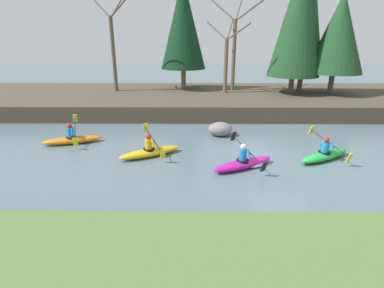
{
  "coord_description": "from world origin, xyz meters",
  "views": [
    {
      "loc": [
        -3.78,
        -11.64,
        4.84
      ],
      "look_at": [
        -3.9,
        0.27,
        0.55
      ],
      "focal_mm": 28.0,
      "sensor_mm": 36.0,
      "label": 1
    }
  ],
  "objects_px": {
    "kayaker_trailing": "(151,151)",
    "boulder_midstream": "(220,129)",
    "kayaker_lead": "(325,154)",
    "kayaker_middle": "(246,163)",
    "kayaker_far_back": "(73,139)"
  },
  "relations": [
    {
      "from": "kayaker_trailing",
      "to": "boulder_midstream",
      "type": "relative_size",
      "value": 2.12
    },
    {
      "from": "kayaker_lead",
      "to": "kayaker_middle",
      "type": "height_order",
      "value": "same"
    },
    {
      "from": "boulder_midstream",
      "to": "kayaker_trailing",
      "type": "bearing_deg",
      "value": -138.43
    },
    {
      "from": "kayaker_trailing",
      "to": "kayaker_lead",
      "type": "bearing_deg",
      "value": -32.21
    },
    {
      "from": "kayaker_middle",
      "to": "kayaker_trailing",
      "type": "xyz_separation_m",
      "value": [
        -3.88,
        1.15,
        0.02
      ]
    },
    {
      "from": "kayaker_lead",
      "to": "boulder_midstream",
      "type": "xyz_separation_m",
      "value": [
        -4.11,
        3.14,
        0.13
      ]
    },
    {
      "from": "kayaker_lead",
      "to": "kayaker_far_back",
      "type": "xyz_separation_m",
      "value": [
        -11.25,
        1.87,
        0.0
      ]
    },
    {
      "from": "kayaker_trailing",
      "to": "boulder_midstream",
      "type": "xyz_separation_m",
      "value": [
        3.2,
        2.84,
        0.13
      ]
    },
    {
      "from": "kayaker_middle",
      "to": "boulder_midstream",
      "type": "bearing_deg",
      "value": 70.7
    },
    {
      "from": "kayaker_middle",
      "to": "boulder_midstream",
      "type": "distance_m",
      "value": 4.05
    },
    {
      "from": "kayaker_trailing",
      "to": "boulder_midstream",
      "type": "distance_m",
      "value": 4.28
    },
    {
      "from": "kayaker_trailing",
      "to": "kayaker_far_back",
      "type": "relative_size",
      "value": 0.96
    },
    {
      "from": "kayaker_far_back",
      "to": "kayaker_trailing",
      "type": "bearing_deg",
      "value": -40.39
    },
    {
      "from": "boulder_midstream",
      "to": "kayaker_lead",
      "type": "bearing_deg",
      "value": -37.42
    },
    {
      "from": "kayaker_lead",
      "to": "boulder_midstream",
      "type": "bearing_deg",
      "value": 112.33
    }
  ]
}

